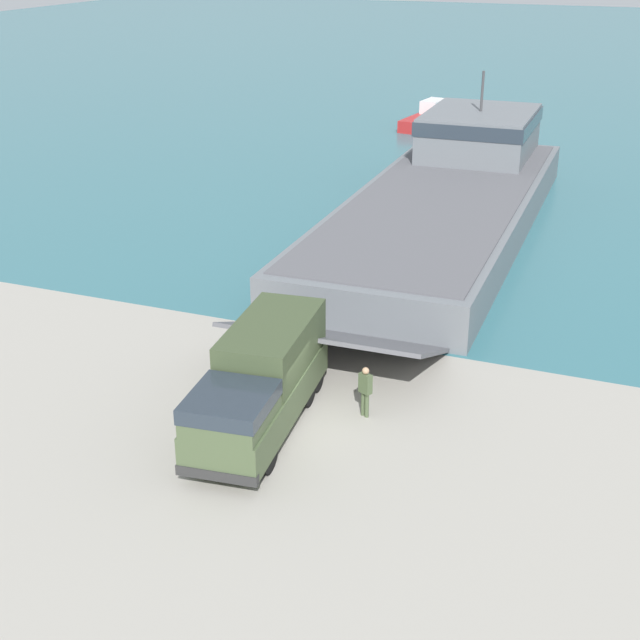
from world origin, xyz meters
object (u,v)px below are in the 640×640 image
at_px(soldier_on_ramp, 365,388).
at_px(moored_boat_a, 430,117).
at_px(landing_craft, 451,192).
at_px(military_truck, 260,381).

bearing_deg(soldier_on_ramp, moored_boat_a, -140.51).
xyz_separation_m(landing_craft, soldier_on_ramp, (2.76, -22.40, -0.64)).
height_order(landing_craft, soldier_on_ramp, landing_craft).
height_order(military_truck, soldier_on_ramp, military_truck).
distance_m(military_truck, soldier_on_ramp, 3.53).
relative_size(military_truck, moored_boat_a, 0.94).
distance_m(soldier_on_ramp, moored_boat_a, 49.24).
relative_size(soldier_on_ramp, moored_boat_a, 0.21).
bearing_deg(landing_craft, moored_boat_a, 106.11).
relative_size(landing_craft, soldier_on_ramp, 18.72).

